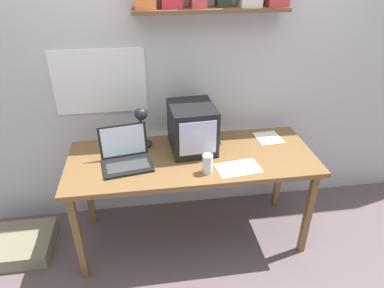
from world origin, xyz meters
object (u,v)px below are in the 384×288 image
object	(u,v)px
laptop	(126,155)
loose_paper_near_monitor	(238,168)
crt_monitor	(192,128)
juice_glass	(208,165)
floor_cushion	(23,244)
corner_desk	(192,164)
desk_lamp	(141,123)
open_notebook	(268,138)

from	to	relation	value
laptop	loose_paper_near_monitor	distance (m)	0.76
crt_monitor	juice_glass	world-z (taller)	crt_monitor
loose_paper_near_monitor	floor_cushion	xyz separation A→B (m)	(-1.57, 0.22, -0.69)
crt_monitor	corner_desk	bearing A→B (deg)	-103.05
desk_lamp	loose_paper_near_monitor	bearing A→B (deg)	-41.11
juice_glass	crt_monitor	bearing A→B (deg)	98.90
desk_lamp	laptop	bearing A→B (deg)	-131.59
desk_lamp	open_notebook	xyz separation A→B (m)	(0.95, -0.00, -0.19)
corner_desk	crt_monitor	world-z (taller)	crt_monitor
crt_monitor	floor_cushion	bearing A→B (deg)	179.97
laptop	desk_lamp	xyz separation A→B (m)	(0.12, 0.19, 0.13)
desk_lamp	floor_cushion	world-z (taller)	desk_lamp
crt_monitor	laptop	size ratio (longest dim) A/B	1.06
laptop	open_notebook	distance (m)	1.09
laptop	desk_lamp	distance (m)	0.26
loose_paper_near_monitor	floor_cushion	world-z (taller)	loose_paper_near_monitor
crt_monitor	juice_glass	size ratio (longest dim) A/B	2.91
juice_glass	floor_cushion	size ratio (longest dim) A/B	0.30
juice_glass	open_notebook	size ratio (longest dim) A/B	0.62
corner_desk	crt_monitor	distance (m)	0.26
juice_glass	floor_cushion	world-z (taller)	juice_glass
laptop	open_notebook	xyz separation A→B (m)	(1.07, 0.19, -0.06)
laptop	loose_paper_near_monitor	size ratio (longest dim) A/B	1.16
open_notebook	floor_cushion	world-z (taller)	open_notebook
laptop	loose_paper_near_monitor	bearing A→B (deg)	-23.02
crt_monitor	juice_glass	bearing A→B (deg)	-84.89
corner_desk	floor_cushion	world-z (taller)	corner_desk
juice_glass	corner_desk	bearing A→B (deg)	108.45
desk_lamp	corner_desk	bearing A→B (deg)	-38.06
juice_glass	loose_paper_near_monitor	world-z (taller)	juice_glass
desk_lamp	juice_glass	size ratio (longest dim) A/B	2.46
corner_desk	laptop	world-z (taller)	laptop
desk_lamp	juice_glass	distance (m)	0.58
juice_glass	floor_cushion	distance (m)	1.57
loose_paper_near_monitor	desk_lamp	bearing A→B (deg)	148.78
open_notebook	corner_desk	bearing A→B (deg)	-163.95
loose_paper_near_monitor	laptop	bearing A→B (deg)	166.15
corner_desk	loose_paper_near_monitor	world-z (taller)	loose_paper_near_monitor
corner_desk	loose_paper_near_monitor	bearing A→B (deg)	-34.59
juice_glass	open_notebook	xyz separation A→B (m)	(0.55, 0.39, -0.06)
corner_desk	desk_lamp	distance (m)	0.46
laptop	desk_lamp	size ratio (longest dim) A/B	1.12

